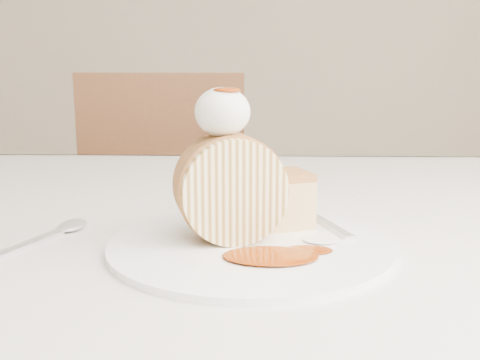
{
  "coord_description": "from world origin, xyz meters",
  "views": [
    {
      "loc": [
        0.01,
        -0.48,
        0.91
      ],
      "look_at": [
        -0.01,
        0.03,
        0.82
      ],
      "focal_mm": 40.0,
      "sensor_mm": 36.0,
      "label": 1
    }
  ],
  "objects": [
    {
      "name": "caramel_pool",
      "position": [
        0.02,
        -0.03,
        0.76
      ],
      "size": [
        0.1,
        0.08,
        0.0
      ],
      "primitive_type": null,
      "rotation": [
        0.0,
        0.0,
        0.36
      ],
      "color": "#812B05",
      "rests_on": "plate"
    },
    {
      "name": "spoon",
      "position": [
        -0.23,
        -0.0,
        0.75
      ],
      "size": [
        0.08,
        0.17,
        0.0
      ],
      "primitive_type": "cube",
      "rotation": [
        0.0,
        0.0,
        -0.34
      ],
      "color": "silver",
      "rests_on": "table"
    },
    {
      "name": "fork",
      "position": [
        0.08,
        0.09,
        0.76
      ],
      "size": [
        0.07,
        0.16,
        0.0
      ],
      "primitive_type": "cube",
      "rotation": [
        0.0,
        0.0,
        0.32
      ],
      "color": "silver",
      "rests_on": "plate"
    },
    {
      "name": "roulade_slice",
      "position": [
        -0.02,
        0.03,
        0.81
      ],
      "size": [
        0.11,
        0.08,
        0.1
      ],
      "primitive_type": "cylinder",
      "rotation": [
        1.57,
        0.0,
        0.27
      ],
      "color": "#FDEDB0",
      "rests_on": "plate"
    },
    {
      "name": "table",
      "position": [
        0.0,
        0.2,
        0.66
      ],
      "size": [
        1.4,
        0.9,
        0.75
      ],
      "color": "beige",
      "rests_on": "ground"
    },
    {
      "name": "plate",
      "position": [
        -0.0,
        0.02,
        0.75
      ],
      "size": [
        0.35,
        0.35,
        0.01
      ],
      "primitive_type": "cylinder",
      "rotation": [
        0.0,
        0.0,
        0.36
      ],
      "color": "white",
      "rests_on": "table"
    },
    {
      "name": "cake_chunk",
      "position": [
        0.03,
        0.08,
        0.78
      ],
      "size": [
        0.08,
        0.07,
        0.05
      ],
      "primitive_type": "cube",
      "rotation": [
        0.0,
        0.0,
        0.36
      ],
      "color": "#A8773F",
      "rests_on": "plate"
    },
    {
      "name": "chair_far",
      "position": [
        -0.28,
        1.04,
        0.53
      ],
      "size": [
        0.53,
        0.53,
        0.93
      ],
      "rotation": [
        0.0,
        0.0,
        3.39
      ],
      "color": "brown",
      "rests_on": "ground"
    },
    {
      "name": "whipped_cream",
      "position": [
        -0.03,
        0.03,
        0.88
      ],
      "size": [
        0.05,
        0.05,
        0.05
      ],
      "primitive_type": "ellipsoid",
      "color": "silver",
      "rests_on": "roulade_slice"
    },
    {
      "name": "caramel_drizzle",
      "position": [
        -0.02,
        0.02,
        0.91
      ],
      "size": [
        0.03,
        0.02,
        0.01
      ],
      "primitive_type": "ellipsoid",
      "color": "#812B05",
      "rests_on": "whipped_cream"
    }
  ]
}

